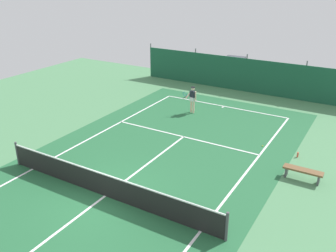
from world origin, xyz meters
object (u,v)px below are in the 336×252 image
at_px(parked_car, 233,68).
at_px(courtside_bench, 303,172).
at_px(tennis_player, 192,98).
at_px(tennis_ball_near_player, 263,146).
at_px(water_bottle, 298,155).
at_px(tennis_net, 105,185).

bearing_deg(parked_car, courtside_bench, 116.99).
distance_m(tennis_player, tennis_ball_near_player, 5.82).
distance_m(parked_car, water_bottle, 13.78).
height_order(tennis_player, courtside_bench, tennis_player).
height_order(courtside_bench, water_bottle, courtside_bench).
relative_size(tennis_player, courtside_bench, 1.03).
bearing_deg(tennis_ball_near_player, water_bottle, -8.98).
height_order(parked_car, courtside_bench, parked_car).
bearing_deg(tennis_player, tennis_net, 111.80).
bearing_deg(courtside_bench, tennis_ball_near_player, 136.37).
relative_size(tennis_net, parked_car, 2.33).
distance_m(tennis_net, water_bottle, 9.13).
bearing_deg(tennis_player, courtside_bench, 162.63).
xyz_separation_m(tennis_player, tennis_ball_near_player, (5.20, -2.44, -0.93)).
xyz_separation_m(tennis_player, water_bottle, (6.96, -2.72, -0.84)).
relative_size(tennis_player, water_bottle, 6.83).
relative_size(tennis_net, tennis_player, 6.17).
xyz_separation_m(tennis_ball_near_player, parked_car, (-5.94, 11.12, 0.81)).
height_order(tennis_net, tennis_player, tennis_player).
xyz_separation_m(parked_car, courtside_bench, (8.32, -13.38, -0.46)).
bearing_deg(tennis_ball_near_player, parked_car, 118.12).
bearing_deg(tennis_ball_near_player, tennis_player, 154.84).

